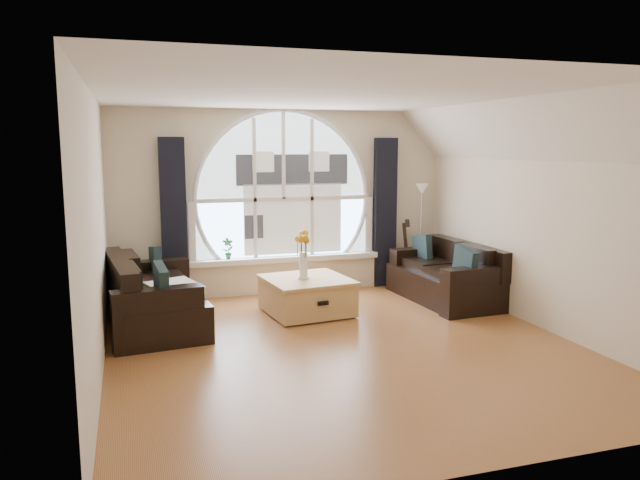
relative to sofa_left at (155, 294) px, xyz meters
The scene contains 21 objects.
ground 2.42m from the sofa_left, 35.72° to the right, with size 5.00×5.50×0.01m, color brown.
ceiling 3.32m from the sofa_left, 35.72° to the right, with size 5.00×5.50×0.01m, color silver.
wall_back 2.55m from the sofa_left, 34.92° to the left, with size 5.00×0.01×2.70m, color beige.
wall_front 4.67m from the sofa_left, 64.92° to the right, with size 5.00×0.01×2.70m, color beige.
wall_left 1.78m from the sofa_left, 111.85° to the right, with size 0.01×5.50×2.70m, color beige.
wall_right 4.75m from the sofa_left, 17.45° to the right, with size 0.01×5.50×2.70m, color beige.
attic_slope 4.78m from the sofa_left, 18.62° to the right, with size 0.92×5.50×0.72m, color silver.
arched_window 2.65m from the sofa_left, 34.32° to the left, with size 2.60×0.06×2.15m, color silver.
window_sill 2.31m from the sofa_left, 32.89° to the left, with size 2.90×0.22×0.08m, color white.
window_frame 2.63m from the sofa_left, 33.71° to the left, with size 2.76×0.08×2.15m, color white.
neighbor_house 2.70m from the sofa_left, 32.07° to the left, with size 1.70×0.02×1.50m, color silver.
curtain_left 1.48m from the sofa_left, 74.59° to the left, with size 0.35×0.12×2.30m, color black.
curtain_right 3.82m from the sofa_left, 19.22° to the left, with size 0.35×0.12×2.30m, color black.
sofa_left is the anchor object (origin of this frame).
sofa_right 3.98m from the sofa_left, ahead, with size 0.92×1.83×0.81m, color black.
coffee_chest 1.93m from the sofa_left, ahead, with size 1.04×1.04×0.51m, color tan.
throw_blanket 0.30m from the sofa_left, 39.01° to the right, with size 0.55×0.55×0.10m, color silver.
vase_flowers 1.93m from the sofa_left, ahead, with size 0.24×0.24×0.70m, color white.
floor_lamp 4.23m from the sofa_left, 14.58° to the left, with size 0.24×0.24×1.60m, color #B2B2B2.
guitar 4.00m from the sofa_left, 16.63° to the left, with size 0.36×0.24×1.06m, color brown.
potted_plant 1.69m from the sofa_left, 49.02° to the left, with size 0.17×0.11×0.31m, color #1E6023.
Camera 1 is at (-2.19, -6.07, 2.17)m, focal length 34.33 mm.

